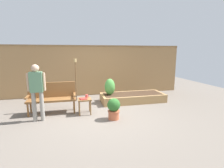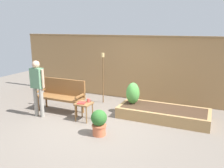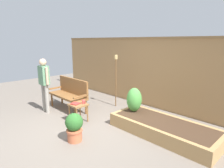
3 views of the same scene
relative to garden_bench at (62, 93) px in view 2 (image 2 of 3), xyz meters
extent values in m
plane|color=#70665B|center=(1.37, -0.60, -0.54)|extent=(14.00, 14.00, 0.00)
cube|color=#A37A4C|center=(1.37, 2.00, 0.51)|extent=(8.40, 0.10, 2.10)
cube|color=olive|center=(1.37, 2.00, 1.59)|extent=(8.40, 0.14, 0.06)
cylinder|color=brown|center=(0.66, 0.08, -0.34)|extent=(0.06, 0.06, 0.40)
cylinder|color=brown|center=(0.66, -0.28, -0.34)|extent=(0.06, 0.06, 0.40)
cylinder|color=brown|center=(-0.66, 0.08, -0.34)|extent=(0.06, 0.06, 0.40)
cylinder|color=brown|center=(-0.66, -0.28, -0.34)|extent=(0.06, 0.06, 0.40)
cube|color=brown|center=(0.00, -0.10, -0.11)|extent=(1.44, 0.48, 0.06)
cube|color=brown|center=(0.00, 0.11, 0.16)|extent=(1.44, 0.06, 0.48)
cube|color=brown|center=(-0.69, -0.10, 0.02)|extent=(0.06, 0.48, 0.04)
cube|color=brown|center=(0.69, -0.10, 0.02)|extent=(0.06, 0.48, 0.04)
cylinder|color=olive|center=(1.14, -0.22, -0.32)|extent=(0.04, 0.04, 0.44)
cylinder|color=olive|center=(1.14, -0.55, -0.32)|extent=(0.04, 0.04, 0.44)
cylinder|color=olive|center=(0.81, -0.22, -0.32)|extent=(0.04, 0.04, 0.44)
cylinder|color=olive|center=(0.81, -0.55, -0.32)|extent=(0.04, 0.04, 0.44)
cube|color=olive|center=(0.98, -0.38, -0.08)|extent=(0.40, 0.40, 0.04)
cylinder|color=#CC4C47|center=(1.05, -0.27, -0.02)|extent=(0.08, 0.08, 0.10)
torus|color=#CC4C47|center=(1.10, -0.27, -0.02)|extent=(0.07, 0.01, 0.07)
cube|color=#B2332D|center=(0.94, -0.44, -0.05)|extent=(0.24, 0.24, 0.03)
cylinder|color=#C66642|center=(1.74, -1.01, -0.43)|extent=(0.30, 0.30, 0.22)
cylinder|color=#C66642|center=(1.74, -1.01, -0.31)|extent=(0.34, 0.34, 0.04)
sphere|color=#2D6628|center=(1.74, -1.01, -0.12)|extent=(0.37, 0.37, 0.37)
cube|color=#AD8451|center=(2.87, 0.12, -0.39)|extent=(2.40, 0.09, 0.30)
cube|color=#AD8451|center=(2.87, 1.03, -0.39)|extent=(2.40, 0.09, 0.30)
cube|color=#AD8451|center=(1.72, 0.57, -0.39)|extent=(0.09, 0.82, 0.30)
cube|color=#AD8451|center=(4.03, 0.57, -0.39)|extent=(0.09, 0.82, 0.30)
cube|color=#422D1E|center=(2.87, 0.57, -0.39)|extent=(2.22, 0.82, 0.30)
cylinder|color=brown|center=(1.99, 0.61, -0.21)|extent=(0.04, 0.04, 0.06)
ellipsoid|color=#4C9942|center=(1.99, 0.61, 0.06)|extent=(0.38, 0.38, 0.61)
cylinder|color=brown|center=(0.78, 1.17, 0.20)|extent=(0.03, 0.03, 1.50)
cylinder|color=tan|center=(0.78, 1.17, 1.02)|extent=(0.10, 0.10, 0.13)
cylinder|color=gray|center=(-0.20, -0.65, -0.13)|extent=(0.11, 0.11, 0.82)
cylinder|color=gray|center=(-0.40, -0.65, -0.13)|extent=(0.11, 0.11, 0.82)
cube|color=#5B8966|center=(-0.30, -0.65, 0.55)|extent=(0.32, 0.20, 0.54)
cylinder|color=tan|center=(-0.10, -0.65, 0.55)|extent=(0.07, 0.07, 0.49)
cylinder|color=tan|center=(-0.50, -0.65, 0.55)|extent=(0.07, 0.07, 0.49)
sphere|color=tan|center=(-0.30, -0.65, 0.92)|extent=(0.20, 0.20, 0.20)
camera|label=1|loc=(0.62, -5.53, 1.34)|focal=27.77mm
camera|label=2|loc=(4.01, -5.42, 1.87)|focal=37.49mm
camera|label=3|loc=(4.95, -3.05, 1.51)|focal=31.23mm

